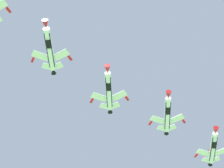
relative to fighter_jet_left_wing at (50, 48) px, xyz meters
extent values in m
cube|color=red|center=(-7.59, -11.47, -0.10)|extent=(1.21, 1.69, 0.28)
cylinder|color=white|center=(-0.01, 0.28, 0.00)|extent=(2.19, 12.06, 1.70)
cube|color=#191E4C|center=(0.00, 0.28, -0.47)|extent=(1.86, 10.13, 0.43)
cone|color=red|center=(0.28, -6.86, 0.00)|extent=(1.66, 2.46, 1.56)
cone|color=black|center=(-0.29, 7.03, 0.00)|extent=(1.42, 1.65, 1.36)
ellipsoid|color=#192333|center=(0.08, -2.36, 0.63)|extent=(1.25, 3.24, 1.12)
cube|color=black|center=(0.09, -1.88, -0.81)|extent=(1.20, 2.24, 0.86)
cube|color=white|center=(2.53, 2.10, -0.04)|extent=(4.61, 3.53, 0.28)
cube|color=red|center=(4.58, 3.30, 0.00)|extent=(1.20, 1.68, 0.25)
cube|color=white|center=(-2.69, 1.89, -0.14)|extent=(4.59, 3.76, 0.28)
cube|color=red|center=(-4.83, 2.92, -0.18)|extent=(1.29, 1.66, 0.25)
cube|color=white|center=(1.30, 5.44, 0.02)|extent=(2.65, 2.34, 0.20)
cube|color=white|center=(-1.74, 5.32, -0.03)|extent=(2.71, 2.46, 0.20)
cube|color=red|center=(-0.24, 5.08, 1.81)|extent=(0.35, 2.61, 2.60)
cylinder|color=white|center=(13.59, 13.26, -2.08)|extent=(2.19, 12.06, 1.70)
cube|color=#191E4C|center=(13.61, 13.26, -2.55)|extent=(1.87, 10.13, 0.47)
cone|color=red|center=(13.88, 6.11, -2.08)|extent=(1.66, 2.46, 1.56)
cone|color=black|center=(13.32, 20.00, -2.08)|extent=(1.42, 1.65, 1.36)
ellipsoid|color=#192333|center=(13.67, 10.62, -1.44)|extent=(1.28, 3.24, 1.15)
cube|color=black|center=(13.72, 11.10, -2.89)|extent=(1.23, 2.24, 0.89)
cube|color=white|center=(16.13, 15.08, -2.04)|extent=(4.61, 3.53, 0.40)
cube|color=red|center=(18.18, 16.28, -1.94)|extent=(1.21, 1.69, 0.27)
cube|color=white|center=(10.92, 14.87, -2.29)|extent=(4.59, 3.76, 0.40)
cube|color=red|center=(8.78, 15.90, -2.39)|extent=(1.30, 1.67, 0.27)
cube|color=white|center=(14.91, 18.42, -2.01)|extent=(2.65, 2.34, 0.27)
cube|color=white|center=(11.86, 18.29, -2.16)|extent=(2.71, 2.46, 0.27)
cube|color=red|center=(13.31, 18.05, -0.27)|extent=(0.43, 2.61, 2.61)
cylinder|color=white|center=(29.01, 23.74, -1.28)|extent=(2.19, 12.06, 1.70)
cube|color=#191E4C|center=(29.03, 23.74, -1.74)|extent=(1.87, 10.13, 0.44)
cone|color=red|center=(29.30, 16.59, -1.28)|extent=(1.66, 2.46, 1.56)
cone|color=black|center=(28.74, 30.48, -1.28)|extent=(1.42, 1.65, 1.36)
ellipsoid|color=#192333|center=(29.10, 21.10, -0.64)|extent=(1.26, 3.24, 1.13)
cube|color=black|center=(29.12, 21.58, -2.08)|extent=(1.21, 2.24, 0.87)
cube|color=white|center=(31.55, 25.56, -1.28)|extent=(4.61, 3.53, 0.33)
cube|color=red|center=(33.60, 26.76, -1.22)|extent=(1.20, 1.68, 0.26)
cube|color=white|center=(26.34, 25.35, -1.44)|extent=(4.59, 3.76, 0.33)
cube|color=red|center=(24.20, 26.38, -1.51)|extent=(1.30, 1.66, 0.26)
cube|color=white|center=(30.33, 28.89, -1.23)|extent=(2.65, 2.34, 0.23)
cube|color=white|center=(27.28, 28.77, -1.32)|extent=(2.71, 2.46, 0.23)
cube|color=red|center=(28.76, 28.53, 0.53)|extent=(0.39, 2.61, 2.60)
cylinder|color=white|center=(42.16, 36.87, -2.72)|extent=(2.19, 12.06, 1.70)
cube|color=#191E4C|center=(42.17, 36.87, -3.19)|extent=(1.87, 10.13, 0.45)
cone|color=red|center=(42.45, 29.72, -2.72)|extent=(1.66, 2.46, 1.56)
cone|color=black|center=(41.88, 43.61, -2.72)|extent=(1.42, 1.65, 1.36)
ellipsoid|color=#192333|center=(42.24, 34.23, -2.09)|extent=(1.27, 3.24, 1.14)
cube|color=black|center=(42.27, 34.71, -3.53)|extent=(1.22, 2.24, 0.88)
cube|color=white|center=(44.70, 38.69, -2.72)|extent=(4.61, 3.53, 0.35)
cube|color=white|center=(39.48, 38.48, -2.90)|extent=(4.59, 3.76, 0.35)
cube|color=red|center=(37.34, 39.51, -2.97)|extent=(1.30, 1.66, 0.26)
cube|color=white|center=(43.47, 42.03, -2.67)|extent=(2.65, 2.34, 0.24)
cube|color=white|center=(40.43, 41.90, -2.78)|extent=(2.71, 2.46, 0.24)
cube|color=red|center=(41.90, 41.66, -0.91)|extent=(0.40, 2.61, 2.61)
camera|label=1|loc=(20.30, -55.63, -85.58)|focal=66.28mm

